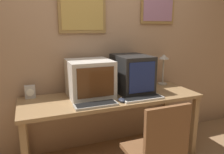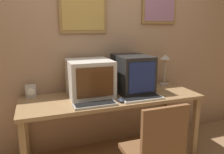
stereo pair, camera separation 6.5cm
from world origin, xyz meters
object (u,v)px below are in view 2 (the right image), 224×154
at_px(monitor_left, 90,78).
at_px(desk_lamp, 165,62).
at_px(keyboard_main, 95,105).
at_px(keyboard_side, 142,98).
at_px(desk_clock, 31,91).
at_px(mouse_near_keyboard, 121,100).
at_px(monitor_right, 132,74).

relative_size(monitor_left, desk_lamp, 1.16).
distance_m(keyboard_main, desk_lamp, 1.19).
bearing_deg(keyboard_side, desk_clock, 156.47).
xyz_separation_m(mouse_near_keyboard, desk_clock, (-0.85, 0.47, 0.05)).
distance_m(keyboard_side, mouse_near_keyboard, 0.23).
xyz_separation_m(keyboard_main, desk_clock, (-0.57, 0.48, 0.06)).
bearing_deg(mouse_near_keyboard, monitor_left, 128.72).
distance_m(monitor_right, keyboard_side, 0.35).
distance_m(desk_clock, desk_lamp, 1.65).
xyz_separation_m(monitor_left, keyboard_side, (0.48, -0.30, -0.18)).
bearing_deg(desk_clock, keyboard_main, -40.13).
distance_m(monitor_right, mouse_near_keyboard, 0.43).
height_order(keyboard_main, keyboard_side, same).
bearing_deg(mouse_near_keyboard, keyboard_side, -0.53).
bearing_deg(desk_clock, monitor_left, -15.35).
bearing_deg(desk_clock, keyboard_side, -23.53).
distance_m(keyboard_main, mouse_near_keyboard, 0.28).
xyz_separation_m(monitor_right, keyboard_main, (-0.52, -0.30, -0.20)).
height_order(keyboard_side, desk_clock, desk_clock).
distance_m(monitor_left, desk_clock, 0.64).
bearing_deg(desk_lamp, keyboard_side, -141.03).
bearing_deg(keyboard_side, mouse_near_keyboard, 179.47).
relative_size(desk_clock, desk_lamp, 0.35).
relative_size(monitor_right, keyboard_side, 1.10).
bearing_deg(mouse_near_keyboard, desk_lamp, 29.51).
relative_size(keyboard_main, keyboard_side, 0.94).
relative_size(monitor_right, keyboard_main, 1.17).
height_order(monitor_right, desk_clock, monitor_right).
relative_size(monitor_right, desk_clock, 3.57).
bearing_deg(monitor_left, monitor_right, -2.05).
distance_m(monitor_right, desk_clock, 1.12).
relative_size(keyboard_main, desk_clock, 3.04).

